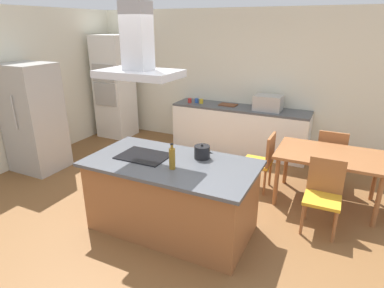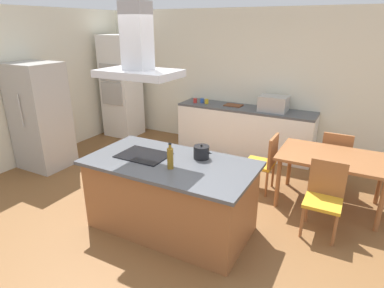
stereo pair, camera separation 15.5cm
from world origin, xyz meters
The scene contains 20 objects.
ground centered at (0.00, 1.50, 0.00)m, with size 16.00×16.00×0.00m, color brown.
wall_back centered at (0.00, 3.25, 1.35)m, with size 7.20×0.10×2.70m, color silver.
wall_left centered at (-3.45, 1.00, 1.35)m, with size 0.10×8.80×2.70m, color silver.
kitchen_island centered at (0.00, 0.00, 0.45)m, with size 2.00×1.06×0.90m.
cooktop centered at (-0.38, 0.00, 0.91)m, with size 0.60×0.44×0.01m, color black.
tea_kettle centered at (0.28, 0.26, 0.98)m, with size 0.24×0.19×0.18m.
olive_oil_bottle centered at (0.11, -0.16, 1.03)m, with size 0.07×0.07×0.30m.
back_counter centered at (-0.08, 2.88, 0.45)m, with size 2.64×0.62×0.90m.
countertop_microwave centered at (0.45, 2.88, 1.04)m, with size 0.50×0.38×0.28m, color #B2AFAA.
coffee_mug_red centered at (-1.13, 2.80, 0.95)m, with size 0.08×0.08×0.09m, color red.
coffee_mug_blue centered at (-1.00, 2.86, 0.95)m, with size 0.08×0.08×0.09m, color #2D56B2.
coffee_mug_yellow centered at (-0.89, 2.85, 0.95)m, with size 0.08×0.08×0.09m, color gold.
cutting_board centered at (-0.35, 2.93, 0.91)m, with size 0.34×0.24×0.02m, color brown.
wall_oven_stack centered at (-2.90, 2.65, 1.10)m, with size 0.70×0.66×2.20m.
refrigerator centered at (-2.98, 0.58, 0.91)m, with size 0.80×0.73×1.82m.
dining_table centered at (1.65, 1.49, 0.67)m, with size 1.40×0.90×0.75m.
chair_facing_island centered at (1.65, 0.82, 0.51)m, with size 0.42×0.42×0.89m.
chair_facing_back_wall centered at (1.65, 2.15, 0.51)m, with size 0.42×0.42×0.89m.
chair_at_left_end centered at (0.74, 1.49, 0.51)m, with size 0.42×0.42×0.89m.
range_hood centered at (-0.38, 0.00, 2.10)m, with size 0.90×0.55×0.78m.
Camera 2 is at (1.85, -2.92, 2.40)m, focal length 30.14 mm.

